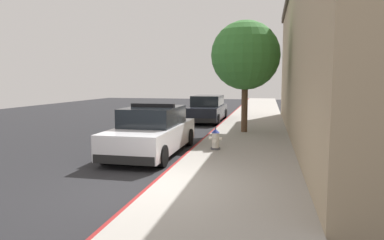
{
  "coord_description": "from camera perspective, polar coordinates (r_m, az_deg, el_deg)",
  "views": [
    {
      "loc": [
        2.45,
        -7.22,
        2.42
      ],
      "look_at": [
        -0.27,
        5.23,
        1.0
      ],
      "focal_mm": 32.72,
      "sensor_mm": 36.0,
      "label": 1
    }
  ],
  "objects": [
    {
      "name": "ground_plane",
      "position": [
        18.68,
        -9.11,
        -1.47
      ],
      "size": [
        31.92,
        60.0,
        0.2
      ],
      "primitive_type": "cube",
      "color": "#232326"
    },
    {
      "name": "sidewalk_pavement",
      "position": [
        17.4,
        9.62,
        -1.48
      ],
      "size": [
        3.32,
        60.0,
        0.15
      ],
      "primitive_type": "cube",
      "color": "#9E9991",
      "rests_on": "ground"
    },
    {
      "name": "curb_painted_edge",
      "position": [
        17.56,
        4.07,
        -1.33
      ],
      "size": [
        0.08,
        60.0,
        0.15
      ],
      "primitive_type": "cube",
      "color": "maroon",
      "rests_on": "ground"
    },
    {
      "name": "storefront_building",
      "position": [
        15.67,
        28.18,
        9.01
      ],
      "size": [
        6.88,
        19.95,
        6.68
      ],
      "color": "tan",
      "rests_on": "ground"
    },
    {
      "name": "police_cruiser",
      "position": [
        11.73,
        -6.44,
        -1.9
      ],
      "size": [
        1.94,
        4.84,
        1.68
      ],
      "color": "white",
      "rests_on": "ground"
    },
    {
      "name": "parked_car_silver_ahead",
      "position": [
        21.02,
        2.52,
        1.77
      ],
      "size": [
        1.94,
        4.84,
        1.56
      ],
      "color": "black",
      "rests_on": "ground"
    },
    {
      "name": "fire_hydrant",
      "position": [
        11.7,
        3.84,
        -3.11
      ],
      "size": [
        0.44,
        0.4,
        0.76
      ],
      "color": "#4C4C51",
      "rests_on": "sidewalk_pavement"
    },
    {
      "name": "street_tree",
      "position": [
        15.85,
        8.69,
        10.33
      ],
      "size": [
        3.04,
        3.04,
        4.92
      ],
      "color": "brown",
      "rests_on": "sidewalk_pavement"
    }
  ]
}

